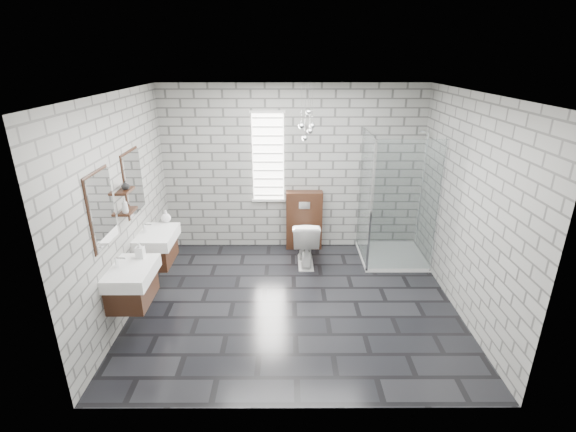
{
  "coord_description": "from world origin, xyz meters",
  "views": [
    {
      "loc": [
        -0.1,
        -4.79,
        3.1
      ],
      "look_at": [
        -0.08,
        0.35,
        1.1
      ],
      "focal_mm": 26.0,
      "sensor_mm": 36.0,
      "label": 1
    }
  ],
  "objects_px": {
    "cistern_panel": "(304,220)",
    "toilet": "(305,242)",
    "vanity_left": "(129,274)",
    "vanity_right": "(154,238)",
    "shower_enclosure": "(389,232)"
  },
  "relations": [
    {
      "from": "vanity_left",
      "to": "cistern_panel",
      "type": "xyz_separation_m",
      "value": [
        2.1,
        2.3,
        -0.26
      ]
    },
    {
      "from": "cistern_panel",
      "to": "toilet",
      "type": "relative_size",
      "value": 1.35
    },
    {
      "from": "vanity_left",
      "to": "vanity_right",
      "type": "xyz_separation_m",
      "value": [
        0.0,
        0.99,
        0.0
      ]
    },
    {
      "from": "vanity_left",
      "to": "vanity_right",
      "type": "bearing_deg",
      "value": 90.0
    },
    {
      "from": "vanity_right",
      "to": "toilet",
      "type": "bearing_deg",
      "value": 19.16
    },
    {
      "from": "cistern_panel",
      "to": "shower_enclosure",
      "type": "xyz_separation_m",
      "value": [
        1.31,
        -0.52,
        0.0
      ]
    },
    {
      "from": "toilet",
      "to": "vanity_left",
      "type": "bearing_deg",
      "value": 39.14
    },
    {
      "from": "vanity_left",
      "to": "toilet",
      "type": "relative_size",
      "value": 2.12
    },
    {
      "from": "cistern_panel",
      "to": "toilet",
      "type": "xyz_separation_m",
      "value": [
        0.0,
        -0.58,
        -0.13
      ]
    },
    {
      "from": "vanity_right",
      "to": "toilet",
      "type": "height_order",
      "value": "vanity_right"
    },
    {
      "from": "cistern_panel",
      "to": "toilet",
      "type": "height_order",
      "value": "cistern_panel"
    },
    {
      "from": "vanity_left",
      "to": "shower_enclosure",
      "type": "relative_size",
      "value": 0.77
    },
    {
      "from": "vanity_left",
      "to": "toilet",
      "type": "height_order",
      "value": "vanity_left"
    },
    {
      "from": "shower_enclosure",
      "to": "toilet",
      "type": "distance_m",
      "value": 1.32
    },
    {
      "from": "cistern_panel",
      "to": "toilet",
      "type": "distance_m",
      "value": 0.59
    }
  ]
}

